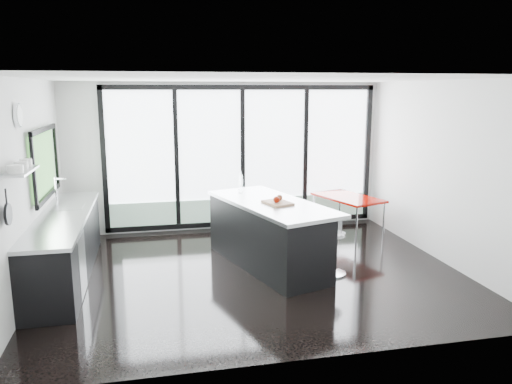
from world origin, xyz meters
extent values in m
cube|color=black|center=(0.00, 0.00, 0.00)|extent=(6.00, 5.00, 0.00)
cube|color=white|center=(0.00, 0.00, 2.80)|extent=(6.00, 5.00, 0.00)
cube|color=silver|center=(0.00, 2.50, 1.40)|extent=(6.00, 0.00, 2.80)
cube|color=white|center=(0.30, 2.47, 1.40)|extent=(5.00, 0.02, 2.50)
cube|color=slate|center=(0.30, 2.43, 0.37)|extent=(5.00, 0.02, 0.44)
cube|color=black|center=(-0.95, 2.43, 1.40)|extent=(0.08, 0.04, 2.50)
cube|color=black|center=(0.30, 2.43, 1.40)|extent=(0.08, 0.04, 2.50)
cube|color=black|center=(1.55, 2.43, 1.40)|extent=(0.08, 0.04, 2.50)
cube|color=silver|center=(0.00, -2.50, 1.40)|extent=(6.00, 0.00, 2.80)
cube|color=silver|center=(-3.00, 0.00, 1.40)|extent=(0.00, 5.00, 2.80)
cube|color=#4D8C43|center=(-2.97, 0.90, 1.60)|extent=(0.02, 1.60, 0.90)
cube|color=#AAADAF|center=(-2.87, -0.85, 1.75)|extent=(0.25, 0.80, 0.03)
cylinder|color=white|center=(-2.97, -0.30, 2.35)|extent=(0.04, 0.30, 0.30)
cylinder|color=black|center=(-2.94, -1.25, 1.35)|extent=(0.03, 0.24, 0.24)
cube|color=silver|center=(3.00, 0.00, 1.40)|extent=(0.00, 5.00, 2.80)
cube|color=black|center=(-2.67, 0.40, 0.43)|extent=(0.65, 3.20, 0.87)
cube|color=#AAADAF|center=(-2.67, 0.40, 0.90)|extent=(0.69, 3.24, 0.05)
cube|color=#AAADAF|center=(-2.67, 0.90, 0.90)|extent=(0.45, 0.48, 0.06)
cylinder|color=silver|center=(-2.82, 0.90, 1.14)|extent=(0.02, 0.02, 0.44)
cube|color=#AAADAF|center=(-2.36, -0.35, 0.42)|extent=(0.03, 0.60, 0.80)
cube|color=black|center=(0.26, 0.25, 0.47)|extent=(1.48, 2.51, 0.94)
cube|color=#AAADAF|center=(0.34, 0.27, 0.97)|extent=(1.70, 2.64, 0.05)
cube|color=tan|center=(0.39, 0.12, 1.01)|extent=(0.44, 0.51, 0.03)
sphere|color=#741001|center=(0.35, 0.05, 1.08)|extent=(0.12, 0.12, 0.10)
sphere|color=brown|center=(0.43, 0.19, 1.07)|extent=(0.11, 0.11, 0.09)
cylinder|color=silver|center=(0.00, 1.02, 1.15)|extent=(0.09, 0.09, 0.30)
cylinder|color=silver|center=(1.11, -0.32, 0.32)|extent=(0.46, 0.46, 0.63)
cylinder|color=silver|center=(0.71, 0.37, 0.37)|extent=(0.60, 0.60, 0.74)
cube|color=#800801|center=(2.14, 1.64, 0.35)|extent=(1.14, 1.49, 0.71)
camera|label=1|loc=(-1.44, -6.85, 2.65)|focal=35.00mm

